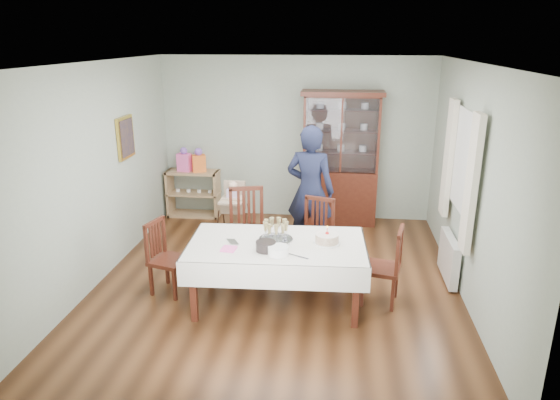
% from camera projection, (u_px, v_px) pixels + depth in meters
% --- Properties ---
extents(floor, '(5.00, 5.00, 0.00)m').
position_uv_depth(floor, '(278.00, 280.00, 6.40)').
color(floor, '#593319').
rests_on(floor, ground).
extents(room_shell, '(5.00, 5.00, 5.00)m').
position_uv_depth(room_shell, '(283.00, 141.00, 6.37)').
color(room_shell, '#9EAA99').
rests_on(room_shell, floor).
extents(dining_table, '(2.05, 1.24, 0.76)m').
position_uv_depth(dining_table, '(277.00, 273.00, 5.74)').
color(dining_table, '#4A1F12').
rests_on(dining_table, floor).
extents(china_cabinet, '(1.30, 0.48, 2.18)m').
position_uv_depth(china_cabinet, '(341.00, 157.00, 8.10)').
color(china_cabinet, '#4A1F12').
rests_on(china_cabinet, floor).
extents(sideboard, '(0.90, 0.38, 0.80)m').
position_uv_depth(sideboard, '(194.00, 193.00, 8.62)').
color(sideboard, tan).
rests_on(sideboard, floor).
extents(picture_frame, '(0.04, 0.48, 0.58)m').
position_uv_depth(picture_frame, '(126.00, 138.00, 6.89)').
color(picture_frame, gold).
rests_on(picture_frame, room_shell).
extents(window, '(0.04, 1.02, 1.22)m').
position_uv_depth(window, '(465.00, 162.00, 5.95)').
color(window, white).
rests_on(window, room_shell).
extents(curtain_left, '(0.07, 0.30, 1.55)m').
position_uv_depth(curtain_left, '(471.00, 185.00, 5.40)').
color(curtain_left, silver).
rests_on(curtain_left, room_shell).
extents(curtain_right, '(0.07, 0.30, 1.55)m').
position_uv_depth(curtain_right, '(449.00, 158.00, 6.57)').
color(curtain_right, silver).
rests_on(curtain_right, room_shell).
extents(radiator, '(0.10, 0.80, 0.55)m').
position_uv_depth(radiator, '(449.00, 258.00, 6.34)').
color(radiator, white).
rests_on(radiator, floor).
extents(chair_far_left, '(0.59, 0.59, 1.07)m').
position_uv_depth(chair_far_left, '(248.00, 245.00, 6.69)').
color(chair_far_left, '#4A1F12').
rests_on(chair_far_left, floor).
extents(chair_far_right, '(0.54, 0.54, 0.96)m').
position_uv_depth(chair_far_right, '(314.00, 250.00, 6.61)').
color(chair_far_right, '#4A1F12').
rests_on(chair_far_right, floor).
extents(chair_end_left, '(0.50, 0.50, 0.90)m').
position_uv_depth(chair_end_left, '(169.00, 271.00, 6.04)').
color(chair_end_left, '#4A1F12').
rests_on(chair_end_left, floor).
extents(chair_end_right, '(0.50, 0.50, 0.93)m').
position_uv_depth(chair_end_right, '(382.00, 280.00, 5.80)').
color(chair_end_right, '#4A1F12').
rests_on(chair_end_right, floor).
extents(woman, '(0.75, 0.57, 1.86)m').
position_uv_depth(woman, '(310.00, 191.00, 6.95)').
color(woman, black).
rests_on(woman, floor).
extents(high_chair, '(0.44, 0.44, 0.97)m').
position_uv_depth(high_chair, '(234.00, 219.00, 7.46)').
color(high_chair, black).
rests_on(high_chair, floor).
extents(champagne_tray, '(0.39, 0.39, 0.24)m').
position_uv_depth(champagne_tray, '(276.00, 234.00, 5.67)').
color(champagne_tray, silver).
rests_on(champagne_tray, dining_table).
extents(birthday_cake, '(0.31, 0.31, 0.21)m').
position_uv_depth(birthday_cake, '(327.00, 239.00, 5.60)').
color(birthday_cake, white).
rests_on(birthday_cake, dining_table).
extents(plate_stack_dark, '(0.25, 0.25, 0.11)m').
position_uv_depth(plate_stack_dark, '(266.00, 246.00, 5.41)').
color(plate_stack_dark, black).
rests_on(plate_stack_dark, dining_table).
extents(plate_stack_white, '(0.29, 0.29, 0.10)m').
position_uv_depth(plate_stack_white, '(278.00, 251.00, 5.30)').
color(plate_stack_white, white).
rests_on(plate_stack_white, dining_table).
extents(napkin_stack, '(0.17, 0.17, 0.02)m').
position_uv_depth(napkin_stack, '(229.00, 249.00, 5.44)').
color(napkin_stack, '#FF5DB5').
rests_on(napkin_stack, dining_table).
extents(cutlery, '(0.20, 0.22, 0.01)m').
position_uv_depth(cutlery, '(229.00, 242.00, 5.65)').
color(cutlery, silver).
rests_on(cutlery, dining_table).
extents(cake_knife, '(0.25, 0.14, 0.01)m').
position_uv_depth(cake_knife, '(297.00, 256.00, 5.27)').
color(cake_knife, silver).
rests_on(cake_knife, dining_table).
extents(gift_bag_pink, '(0.24, 0.18, 0.41)m').
position_uv_depth(gift_bag_pink, '(184.00, 161.00, 8.44)').
color(gift_bag_pink, '#FF5DB5').
rests_on(gift_bag_pink, sideboard).
extents(gift_bag_orange, '(0.26, 0.23, 0.41)m').
position_uv_depth(gift_bag_orange, '(199.00, 161.00, 8.41)').
color(gift_bag_orange, orange).
rests_on(gift_bag_orange, sideboard).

